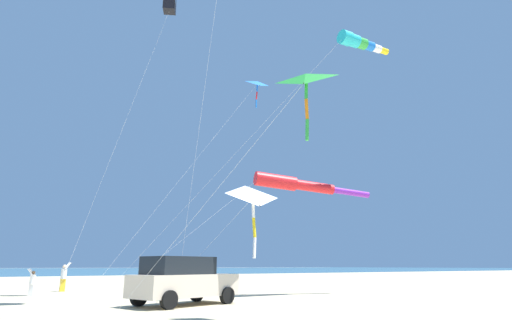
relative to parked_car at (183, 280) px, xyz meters
name	(u,v)px	position (x,y,z in m)	size (l,w,h in m)	color
ground_plane	(43,298)	(7.29, 3.98, -0.95)	(600.00, 600.00, 0.00)	#C6B58C
parked_car	(183,280)	(0.00, 0.00, 0.00)	(2.94, 4.63, 1.85)	beige
cooler_box	(161,295)	(2.74, -0.20, -0.74)	(0.62, 0.42, 0.42)	#1EB7C6
person_adult_flyer	(64,275)	(12.13, 2.34, -0.02)	(0.41, 0.52, 1.72)	gold
person_child_green_jacket	(32,281)	(9.01, 4.34, -0.21)	(0.43, 0.48, 1.37)	silver
kite_delta_green_low_center	(257,84)	(6.87, -8.24, 13.33)	(1.77, 10.82, 14.75)	blue
kite_windsock_black_fish_shape	(296,184)	(1.60, -7.30, 4.93)	(3.29, 13.75, 6.47)	red
kite_delta_teal_far_right	(254,196)	(-1.23, -2.55, 3.42)	(2.90, 4.23, 4.96)	white
kite_delta_orange_high_right	(306,79)	(-6.76, -0.80, 6.20)	(7.33, 4.14, 7.61)	green
kite_windsock_purple_drifting	(358,42)	(-1.59, -9.50, 12.92)	(11.46, 12.24, 14.29)	#1EB7C6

